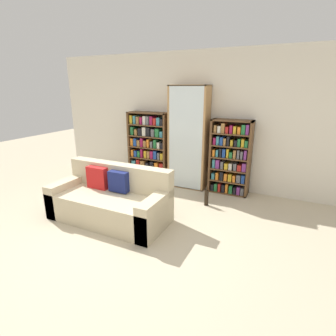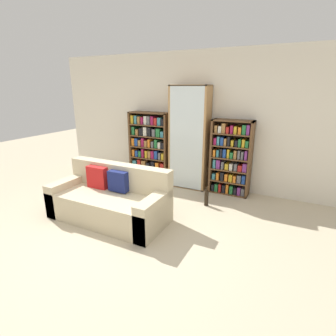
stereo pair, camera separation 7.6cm
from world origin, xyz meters
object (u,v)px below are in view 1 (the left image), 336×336
(bookshelf_left, at_px, (149,148))
(bookshelf_right, at_px, (230,158))
(wine_bottle, at_px, (206,197))
(couch, at_px, (111,201))
(display_cabinet, at_px, (189,138))

(bookshelf_left, xyz_separation_m, bookshelf_right, (1.79, 0.00, -0.04))
(bookshelf_left, xyz_separation_m, wine_bottle, (1.58, -0.77, -0.59))
(couch, relative_size, bookshelf_left, 1.23)
(couch, xyz_separation_m, wine_bottle, (1.22, 1.12, -0.15))
(bookshelf_right, distance_m, wine_bottle, 0.97)
(display_cabinet, height_order, bookshelf_right, display_cabinet)
(bookshelf_left, bearing_deg, bookshelf_right, 0.01)
(couch, relative_size, display_cabinet, 0.90)
(bookshelf_right, bearing_deg, couch, -127.09)
(couch, height_order, bookshelf_right, bookshelf_right)
(bookshelf_left, bearing_deg, wine_bottle, -25.91)
(couch, relative_size, wine_bottle, 5.22)
(bookshelf_right, height_order, wine_bottle, bookshelf_right)
(couch, distance_m, display_cabinet, 2.09)
(couch, height_order, wine_bottle, couch)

